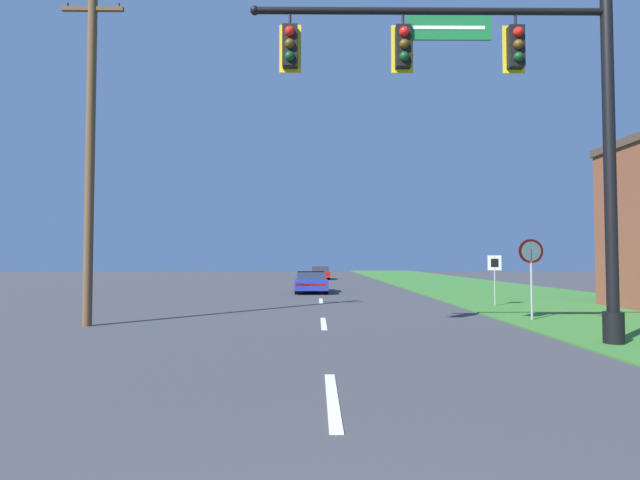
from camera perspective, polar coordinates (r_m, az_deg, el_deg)
name	(u,v)px	position (r m, az deg, el deg)	size (l,w,h in m)	color
grass_verge_right	(489,290)	(32.74, 18.76, -5.43)	(10.00, 110.00, 0.04)	#38752D
road_center_line	(321,301)	(22.96, 0.11, -6.99)	(0.16, 34.80, 0.01)	silver
signal_mast	(515,113)	(12.43, 21.40, 13.40)	(8.34, 0.47, 8.39)	black
car_ahead	(311,282)	(29.06, -1.01, -4.81)	(1.90, 4.72, 1.19)	black
far_car	(320,273)	(48.41, 0.04, -3.79)	(1.82, 4.40, 1.19)	black
stop_sign	(531,261)	(16.90, 22.98, -2.20)	(0.76, 0.07, 2.50)	gray
route_sign_post	(495,269)	(21.49, 19.33, -3.13)	(0.55, 0.06, 2.03)	gray
utility_pole_near	(90,145)	(16.18, -24.77, 9.87)	(1.80, 0.26, 10.16)	brown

